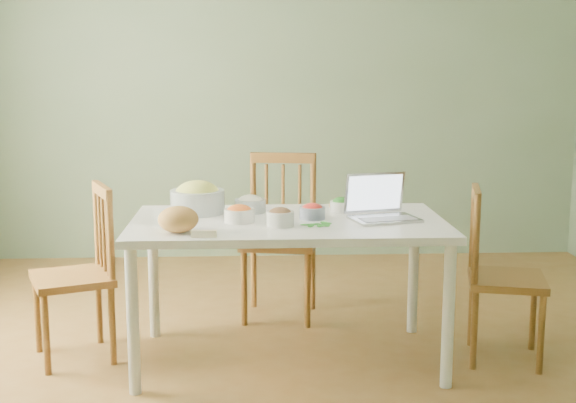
{
  "coord_description": "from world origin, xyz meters",
  "views": [
    {
      "loc": [
        -0.26,
        -3.87,
        1.59
      ],
      "look_at": [
        -0.06,
        0.14,
        0.88
      ],
      "focal_mm": 47.86,
      "sensor_mm": 36.0,
      "label": 1
    }
  ],
  "objects_px": {
    "chair_left": "(72,274)",
    "dining_table": "(288,291)",
    "laptop": "(385,198)",
    "bread_boule": "(178,219)",
    "chair_far": "(279,238)",
    "chair_right": "(507,275)",
    "bowl_squash": "(197,198)"
  },
  "relations": [
    {
      "from": "chair_left",
      "to": "dining_table",
      "type": "bearing_deg",
      "value": 64.23
    },
    {
      "from": "laptop",
      "to": "bread_boule",
      "type": "bearing_deg",
      "value": 178.33
    },
    {
      "from": "bread_boule",
      "to": "chair_far",
      "type": "bearing_deg",
      "value": 62.02
    },
    {
      "from": "chair_right",
      "to": "bread_boule",
      "type": "height_order",
      "value": "chair_right"
    },
    {
      "from": "chair_right",
      "to": "laptop",
      "type": "xyz_separation_m",
      "value": [
        -0.67,
        0.01,
        0.43
      ]
    },
    {
      "from": "dining_table",
      "to": "bread_boule",
      "type": "xyz_separation_m",
      "value": [
        -0.56,
        -0.28,
        0.46
      ]
    },
    {
      "from": "chair_left",
      "to": "chair_right",
      "type": "relative_size",
      "value": 1.01
    },
    {
      "from": "chair_left",
      "to": "bowl_squash",
      "type": "distance_m",
      "value": 0.8
    },
    {
      "from": "dining_table",
      "to": "bread_boule",
      "type": "relative_size",
      "value": 8.3
    },
    {
      "from": "dining_table",
      "to": "bowl_squash",
      "type": "height_order",
      "value": "bowl_squash"
    },
    {
      "from": "bread_boule",
      "to": "bowl_squash",
      "type": "bearing_deg",
      "value": 83.0
    },
    {
      "from": "chair_left",
      "to": "chair_right",
      "type": "distance_m",
      "value": 2.37
    },
    {
      "from": "chair_far",
      "to": "laptop",
      "type": "relative_size",
      "value": 3.02
    },
    {
      "from": "chair_right",
      "to": "chair_left",
      "type": "bearing_deg",
      "value": 100.84
    },
    {
      "from": "chair_right",
      "to": "bread_boule",
      "type": "xyz_separation_m",
      "value": [
        -1.74,
        -0.23,
        0.37
      ]
    },
    {
      "from": "dining_table",
      "to": "bowl_squash",
      "type": "xyz_separation_m",
      "value": [
        -0.49,
        0.22,
        0.48
      ]
    },
    {
      "from": "bowl_squash",
      "to": "dining_table",
      "type": "bearing_deg",
      "value": -24.29
    },
    {
      "from": "laptop",
      "to": "chair_far",
      "type": "bearing_deg",
      "value": 110.17
    },
    {
      "from": "chair_far",
      "to": "bowl_squash",
      "type": "distance_m",
      "value": 0.78
    },
    {
      "from": "chair_far",
      "to": "chair_left",
      "type": "bearing_deg",
      "value": -141.01
    },
    {
      "from": "laptop",
      "to": "chair_left",
      "type": "bearing_deg",
      "value": 161.6
    },
    {
      "from": "chair_far",
      "to": "chair_left",
      "type": "relative_size",
      "value": 1.09
    },
    {
      "from": "chair_left",
      "to": "bowl_squash",
      "type": "bearing_deg",
      "value": 80.08
    },
    {
      "from": "laptop",
      "to": "dining_table",
      "type": "bearing_deg",
      "value": 161.27
    },
    {
      "from": "chair_far",
      "to": "laptop",
      "type": "bearing_deg",
      "value": -45.9
    },
    {
      "from": "bread_boule",
      "to": "laptop",
      "type": "distance_m",
      "value": 1.1
    },
    {
      "from": "chair_far",
      "to": "bowl_squash",
      "type": "height_order",
      "value": "chair_far"
    },
    {
      "from": "dining_table",
      "to": "chair_left",
      "type": "xyz_separation_m",
      "value": [
        -1.17,
        0.08,
        0.09
      ]
    },
    {
      "from": "chair_far",
      "to": "bowl_squash",
      "type": "xyz_separation_m",
      "value": [
        -0.48,
        -0.51,
        0.35
      ]
    },
    {
      "from": "chair_left",
      "to": "bowl_squash",
      "type": "xyz_separation_m",
      "value": [
        0.68,
        0.14,
        0.39
      ]
    },
    {
      "from": "dining_table",
      "to": "chair_left",
      "type": "height_order",
      "value": "chair_left"
    },
    {
      "from": "chair_far",
      "to": "chair_right",
      "type": "bearing_deg",
      "value": -23.58
    }
  ]
}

